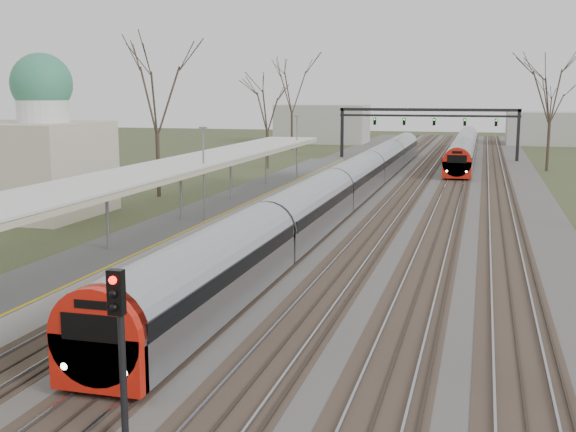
% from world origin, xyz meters
% --- Properties ---
extents(track_bed, '(24.00, 160.00, 0.22)m').
position_xyz_m(track_bed, '(0.26, 55.00, 0.06)').
color(track_bed, '#474442').
rests_on(track_bed, ground).
extents(platform, '(3.50, 69.00, 1.00)m').
position_xyz_m(platform, '(-9.05, 37.50, 0.50)').
color(platform, '#9E9B93').
rests_on(platform, ground).
extents(canopy, '(4.10, 50.00, 3.11)m').
position_xyz_m(canopy, '(-9.05, 32.99, 3.93)').
color(canopy, slate).
rests_on(canopy, platform).
extents(dome_building, '(10.00, 8.00, 10.30)m').
position_xyz_m(dome_building, '(-21.71, 38.00, 3.72)').
color(dome_building, beige).
rests_on(dome_building, ground).
extents(signal_gantry, '(21.00, 0.59, 6.08)m').
position_xyz_m(signal_gantry, '(0.29, 84.99, 4.91)').
color(signal_gantry, black).
rests_on(signal_gantry, ground).
extents(tree_west_far, '(5.50, 5.50, 11.33)m').
position_xyz_m(tree_west_far, '(-17.00, 48.00, 8.02)').
color(tree_west_far, '#2D231C').
rests_on(tree_west_far, ground).
extents(train_near, '(2.62, 75.21, 3.05)m').
position_xyz_m(train_near, '(-2.50, 50.80, 1.48)').
color(train_near, '#A4A6AE').
rests_on(train_near, ground).
extents(train_far, '(2.62, 45.21, 3.05)m').
position_xyz_m(train_far, '(4.50, 86.07, 1.48)').
color(train_far, '#A4A6AE').
rests_on(train_far, ground).
extents(signal_post, '(0.35, 0.45, 4.10)m').
position_xyz_m(signal_post, '(-0.75, 11.62, 2.72)').
color(signal_post, black).
rests_on(signal_post, ground).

